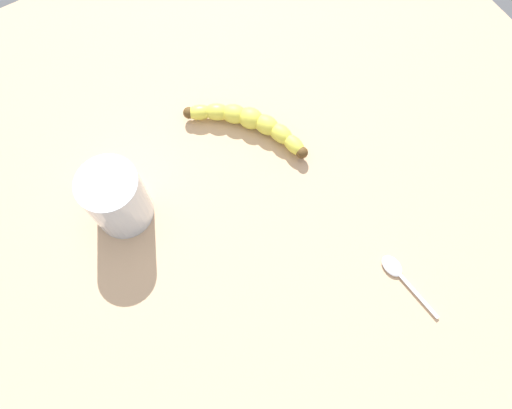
{
  "coord_description": "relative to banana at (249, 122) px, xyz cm",
  "views": [
    {
      "loc": [
        -13.35,
        -21.69,
        72.73
      ],
      "look_at": [
        0.85,
        1.47,
        5.0
      ],
      "focal_mm": 34.21,
      "sensor_mm": 36.0,
      "label": 1
    }
  ],
  "objects": [
    {
      "name": "teaspoon",
      "position": [
        5.74,
        -31.67,
        -1.34
      ],
      "size": [
        2.74,
        11.29,
        0.8
      ],
      "rotation": [
        0.0,
        0.0,
        1.67
      ],
      "color": "silver",
      "rests_on": "wooden_tabletop"
    },
    {
      "name": "smoothie_glass",
      "position": [
        -23.8,
        -2.84,
        3.7
      ],
      "size": [
        8.67,
        8.67,
        10.95
      ],
      "color": "silver",
      "rests_on": "wooden_tabletop"
    },
    {
      "name": "banana",
      "position": [
        0.0,
        0.0,
        0.0
      ],
      "size": [
        14.02,
        17.85,
        3.48
      ],
      "rotation": [
        0.0,
        0.0,
        2.22
      ],
      "color": "#DED646",
      "rests_on": "wooden_tabletop"
    },
    {
      "name": "wooden_tabletop",
      "position": [
        -7.38,
        -14.36,
        -3.24
      ],
      "size": [
        120.0,
        120.0,
        3.0
      ],
      "primitive_type": "cube",
      "color": "tan",
      "rests_on": "ground"
    }
  ]
}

